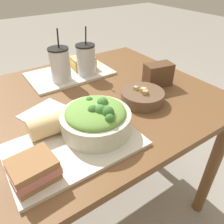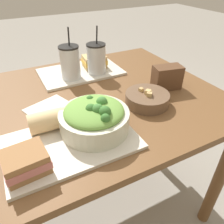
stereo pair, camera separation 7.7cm
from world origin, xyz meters
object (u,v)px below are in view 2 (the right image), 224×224
(soup_bowl, at_px, (147,98))
(baguette_near, at_px, (54,119))
(salad_bowl, at_px, (94,117))
(chip_bag, at_px, (167,77))
(drink_cup_red, at_px, (96,60))
(drink_cup_dark, at_px, (70,64))
(sandwich_near, at_px, (26,162))
(sandwich_far, at_px, (94,61))
(napkin_folded, at_px, (48,107))

(soup_bowl, xyz_separation_m, baguette_near, (-0.39, 0.00, 0.02))
(salad_bowl, relative_size, chip_bag, 1.69)
(drink_cup_red, xyz_separation_m, chip_bag, (0.23, -0.28, -0.03))
(salad_bowl, height_order, drink_cup_red, drink_cup_red)
(baguette_near, relative_size, drink_cup_dark, 0.68)
(sandwich_near, relative_size, baguette_near, 0.76)
(sandwich_far, height_order, drink_cup_dark, drink_cup_dark)
(baguette_near, distance_m, napkin_folded, 0.17)
(soup_bowl, bearing_deg, sandwich_far, 96.32)
(soup_bowl, bearing_deg, salad_bowl, -165.77)
(salad_bowl, xyz_separation_m, sandwich_near, (-0.24, -0.08, -0.02))
(baguette_near, height_order, chip_bag, chip_bag)
(soup_bowl, xyz_separation_m, drink_cup_red, (-0.07, 0.36, 0.06))
(sandwich_far, bearing_deg, sandwich_near, -122.89)
(drink_cup_dark, distance_m, napkin_folded, 0.27)
(drink_cup_dark, bearing_deg, soup_bowl, -60.16)
(soup_bowl, xyz_separation_m, chip_bag, (0.16, 0.08, 0.03))
(salad_bowl, relative_size, drink_cup_dark, 0.96)
(soup_bowl, bearing_deg, napkin_folded, 156.25)
(salad_bowl, distance_m, sandwich_near, 0.26)
(baguette_near, relative_size, drink_cup_red, 0.70)
(drink_cup_dark, bearing_deg, napkin_folded, -131.15)
(sandwich_near, distance_m, drink_cup_red, 0.67)
(chip_bag, bearing_deg, napkin_folded, -177.57)
(soup_bowl, distance_m, chip_bag, 0.18)
(sandwich_far, bearing_deg, drink_cup_red, -99.32)
(sandwich_far, bearing_deg, napkin_folded, -135.38)
(sandwich_near, xyz_separation_m, sandwich_far, (0.46, 0.59, 0.00))
(sandwich_far, bearing_deg, salad_bowl, -108.15)
(baguette_near, bearing_deg, drink_cup_red, -39.17)
(sandwich_near, distance_m, drink_cup_dark, 0.59)
(baguette_near, bearing_deg, napkin_folded, -0.87)
(salad_bowl, height_order, drink_cup_dark, drink_cup_dark)
(sandwich_near, relative_size, napkin_folded, 0.63)
(salad_bowl, bearing_deg, sandwich_far, 66.67)
(sandwich_near, height_order, sandwich_far, same)
(baguette_near, distance_m, sandwich_far, 0.55)
(soup_bowl, xyz_separation_m, napkin_folded, (-0.38, 0.17, -0.03))
(sandwich_near, height_order, baguette_near, baguette_near)
(salad_bowl, distance_m, drink_cup_red, 0.47)
(sandwich_near, xyz_separation_m, drink_cup_red, (0.44, 0.51, 0.04))
(salad_bowl, distance_m, baguette_near, 0.14)
(soup_bowl, height_order, drink_cup_red, drink_cup_red)
(salad_bowl, height_order, soup_bowl, salad_bowl)
(sandwich_far, distance_m, drink_cup_red, 0.09)
(napkin_folded, bearing_deg, salad_bowl, -64.44)
(salad_bowl, relative_size, sandwich_near, 1.87)
(salad_bowl, relative_size, sandwich_far, 1.81)
(soup_bowl, distance_m, drink_cup_red, 0.37)
(chip_bag, relative_size, napkin_folded, 0.70)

